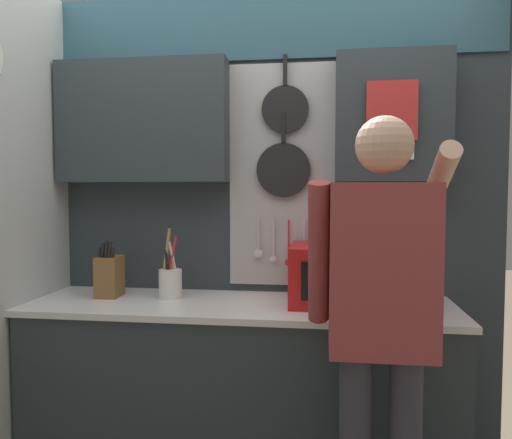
{
  "coord_description": "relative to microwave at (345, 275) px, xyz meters",
  "views": [
    {
      "loc": [
        0.4,
        -2.36,
        1.43
      ],
      "look_at": [
        0.05,
        0.19,
        1.28
      ],
      "focal_mm": 35.0,
      "sensor_mm": 36.0,
      "label": 1
    }
  ],
  "objects": [
    {
      "name": "back_wall_unit",
      "position": [
        -0.52,
        0.22,
        0.45
      ],
      "size": [
        2.63,
        0.23,
        2.46
      ],
      "color": "#2D383D",
      "rests_on": "ground_plane"
    },
    {
      "name": "knife_block",
      "position": [
        -1.19,
        0.0,
        -0.03
      ],
      "size": [
        0.12,
        0.16,
        0.29
      ],
      "color": "brown",
      "rests_on": "base_cabinet_counter"
    },
    {
      "name": "person",
      "position": [
        0.11,
        -0.56,
        -0.01
      ],
      "size": [
        0.54,
        0.61,
        1.69
      ],
      "color": "#383842",
      "rests_on": "ground_plane"
    },
    {
      "name": "base_cabinet_counter",
      "position": [
        -0.5,
        -0.06,
        -0.59
      ],
      "size": [
        2.06,
        0.61,
        0.88
      ],
      "color": "#2D383D",
      "rests_on": "ground_plane"
    },
    {
      "name": "microwave",
      "position": [
        0.0,
        0.0,
        0.0
      ],
      "size": [
        0.52,
        0.4,
        0.28
      ],
      "color": "red",
      "rests_on": "base_cabinet_counter"
    },
    {
      "name": "utensil_crock",
      "position": [
        -0.87,
        0.0,
        -0.05
      ],
      "size": [
        0.12,
        0.12,
        0.35
      ],
      "color": "white",
      "rests_on": "base_cabinet_counter"
    }
  ]
}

